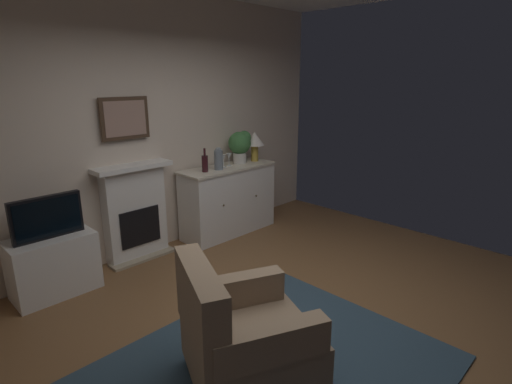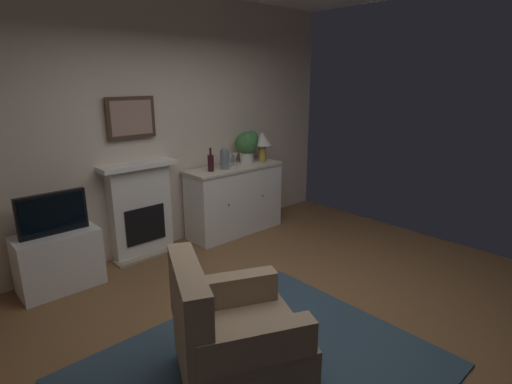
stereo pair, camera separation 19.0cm
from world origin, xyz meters
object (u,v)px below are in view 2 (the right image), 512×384
(sideboard_cabinet, at_px, (235,199))
(wine_glass_center, at_px, (236,156))
(tv_cabinet, at_px, (59,260))
(wine_bottle, at_px, (211,163))
(table_lamp, at_px, (262,141))
(framed_picture, at_px, (131,118))
(armchair, at_px, (231,336))
(tv_set, at_px, (52,214))
(vase_decorative, at_px, (225,158))
(wine_glass_left, at_px, (230,158))
(fireplace_unit, at_px, (141,210))
(potted_plant_small, at_px, (247,144))

(sideboard_cabinet, xyz_separation_m, wine_glass_center, (0.04, 0.02, 0.57))
(tv_cabinet, bearing_deg, wine_bottle, -1.26)
(table_lamp, relative_size, wine_glass_center, 2.42)
(framed_picture, distance_m, armchair, 2.72)
(tv_set, bearing_deg, framed_picture, 13.31)
(wine_glass_center, xyz_separation_m, vase_decorative, (-0.24, -0.07, 0.02))
(table_lamp, xyz_separation_m, vase_decorative, (-0.69, -0.05, -0.14))
(wine_glass_center, bearing_deg, wine_bottle, -173.56)
(vase_decorative, height_order, armchair, vase_decorative)
(armchair, bearing_deg, tv_set, 100.96)
(wine_glass_left, xyz_separation_m, armchair, (-1.75, -2.16, -0.64))
(fireplace_unit, bearing_deg, armchair, -103.53)
(wine_glass_center, height_order, tv_set, wine_glass_center)
(table_lamp, bearing_deg, tv_cabinet, 179.68)
(table_lamp, bearing_deg, armchair, -137.04)
(potted_plant_small, bearing_deg, tv_cabinet, -179.30)
(vase_decorative, xyz_separation_m, tv_cabinet, (-2.03, 0.06, -0.75))
(tv_set, bearing_deg, tv_cabinet, 90.00)
(wine_bottle, height_order, potted_plant_small, potted_plant_small)
(fireplace_unit, height_order, wine_bottle, wine_bottle)
(table_lamp, distance_m, tv_set, 2.75)
(wine_glass_center, height_order, vase_decorative, vase_decorative)
(wine_glass_center, distance_m, armchair, 2.93)
(wine_glass_left, bearing_deg, tv_cabinet, 179.80)
(wine_bottle, height_order, tv_cabinet, wine_bottle)
(table_lamp, distance_m, tv_cabinet, 2.87)
(framed_picture, relative_size, wine_glass_center, 3.33)
(tv_cabinet, bearing_deg, wine_glass_left, -0.20)
(tv_set, bearing_deg, wine_bottle, -0.53)
(framed_picture, height_order, table_lamp, framed_picture)
(vase_decorative, bearing_deg, fireplace_unit, 167.87)
(sideboard_cabinet, distance_m, table_lamp, 0.88)
(framed_picture, bearing_deg, table_lamp, -7.25)
(vase_decorative, distance_m, tv_set, 2.05)
(wine_glass_left, bearing_deg, armchair, -129.01)
(table_lamp, bearing_deg, wine_glass_center, 176.96)
(wine_glass_center, distance_m, tv_set, 2.29)
(fireplace_unit, distance_m, table_lamp, 1.87)
(wine_bottle, relative_size, vase_decorative, 1.03)
(wine_bottle, bearing_deg, armchair, -123.78)
(sideboard_cabinet, height_order, wine_glass_left, wine_glass_left)
(fireplace_unit, xyz_separation_m, vase_decorative, (1.06, -0.23, 0.50))
(wine_glass_left, distance_m, vase_decorative, 0.14)
(wine_bottle, distance_m, wine_glass_center, 0.44)
(sideboard_cabinet, distance_m, potted_plant_small, 0.76)
(tv_cabinet, bearing_deg, table_lamp, -0.32)
(framed_picture, height_order, sideboard_cabinet, framed_picture)
(sideboard_cabinet, distance_m, tv_set, 2.25)
(sideboard_cabinet, xyz_separation_m, potted_plant_small, (0.27, 0.05, 0.71))
(wine_glass_left, height_order, potted_plant_small, potted_plant_small)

